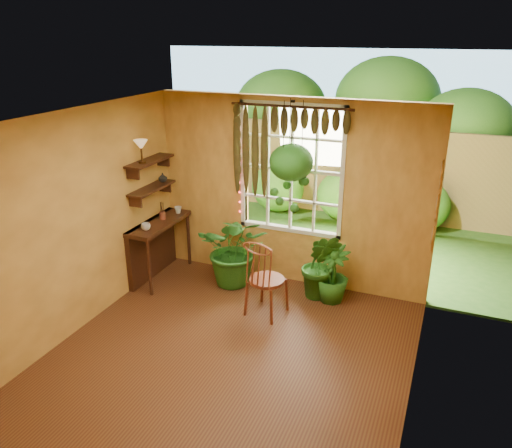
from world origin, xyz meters
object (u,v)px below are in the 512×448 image
at_px(potted_plant_left, 235,249).
at_px(hanging_basket, 291,167).
at_px(counter_ledge, 154,242).
at_px(windsor_chair, 265,290).
at_px(potted_plant_mid, 321,266).

xyz_separation_m(potted_plant_left, hanging_basket, (0.77, 0.13, 1.27)).
height_order(potted_plant_left, hanging_basket, hanging_basket).
bearing_deg(counter_ledge, hanging_basket, 10.14).
distance_m(windsor_chair, potted_plant_left, 0.98).
relative_size(windsor_chair, potted_plant_mid, 1.26).
height_order(counter_ledge, potted_plant_left, potted_plant_left).
bearing_deg(counter_ledge, windsor_chair, -11.92).
distance_m(counter_ledge, hanging_basket, 2.41).
bearing_deg(windsor_chair, hanging_basket, 96.91).
distance_m(windsor_chair, potted_plant_mid, 0.90).
relative_size(counter_ledge, windsor_chair, 0.96).
height_order(counter_ledge, windsor_chair, windsor_chair).
height_order(windsor_chair, hanging_basket, hanging_basket).
bearing_deg(windsor_chair, counter_ledge, 179.19).
bearing_deg(potted_plant_left, counter_ledge, -169.57).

